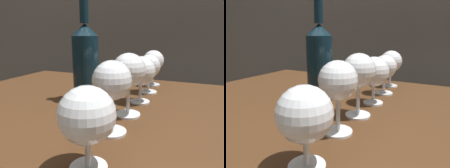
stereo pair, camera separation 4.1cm
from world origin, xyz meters
The scene contains 8 objects.
dining_table centered at (0.00, 0.00, 0.64)m, with size 1.33×0.78×0.74m.
wine_glass_amber centered at (-0.01, -0.28, 0.82)m, with size 0.09×0.09×0.13m.
wine_glass_cabernet centered at (-0.03, -0.15, 0.84)m, with size 0.08×0.08×0.15m.
wine_glass_white centered at (-0.03, -0.05, 0.85)m, with size 0.08×0.08×0.16m.
wine_glass_merlot centered at (-0.03, 0.06, 0.83)m, with size 0.09×0.09×0.14m.
wine_glass_empty centered at (-0.03, 0.18, 0.83)m, with size 0.08×0.08×0.13m.
wine_glass_rose centered at (-0.04, 0.29, 0.83)m, with size 0.08×0.08×0.14m.
wine_bottle centered at (-0.19, 0.02, 0.86)m, with size 0.08×0.08×0.31m.
Camera 2 is at (0.16, -0.50, 0.94)m, focal length 33.26 mm.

